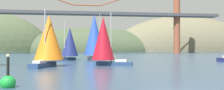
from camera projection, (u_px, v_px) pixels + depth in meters
headland_center at (91, 52)px, 151.45m from camera, size 82.03×44.00×27.14m
headland_right at (184, 52)px, 160.12m from camera, size 86.16×44.00×41.87m
suspension_bridge at (87, 8)px, 111.27m from camera, size 114.20×6.00×42.35m
sailboat_blue_spinnaker at (95, 36)px, 59.53m from camera, size 8.28×6.61×10.22m
sailboat_navy_sail at (69, 43)px, 58.35m from camera, size 6.93×5.40×8.25m
sailboat_orange_sail at (49, 39)px, 39.97m from camera, size 5.52×7.71×8.37m
sailboat_crimson_sail at (104, 40)px, 42.39m from camera, size 6.83×4.39×8.27m
channel_buoy at (8, 82)px, 19.38m from camera, size 1.10×1.10×2.64m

